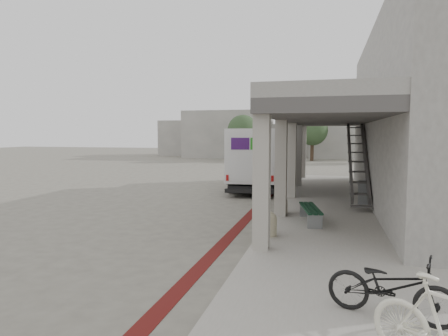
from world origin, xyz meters
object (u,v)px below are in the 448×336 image
(bench, at_px, (310,211))
(utility_cabinet, at_px, (363,192))
(bicycle_black, at_px, (391,287))
(fedex_truck, at_px, (256,157))

(bench, distance_m, utility_cabinet, 4.33)
(bicycle_black, bearing_deg, bench, 29.49)
(bench, bearing_deg, fedex_truck, 100.19)
(fedex_truck, distance_m, utility_cabinet, 6.66)
(fedex_truck, distance_m, bench, 8.78)
(fedex_truck, bearing_deg, utility_cabinet, -45.50)
(bench, relative_size, utility_cabinet, 2.30)
(fedex_truck, relative_size, bench, 3.61)
(bench, xyz_separation_m, utility_cabinet, (1.88, 3.90, 0.11))
(bicycle_black, bearing_deg, utility_cabinet, 14.21)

